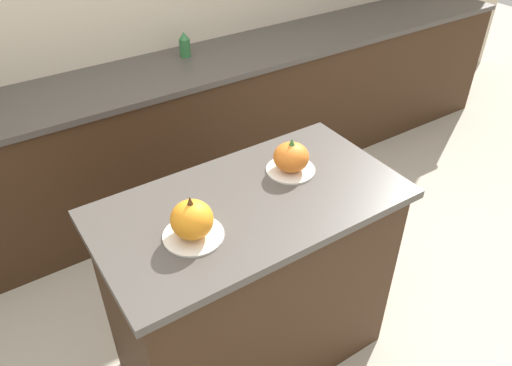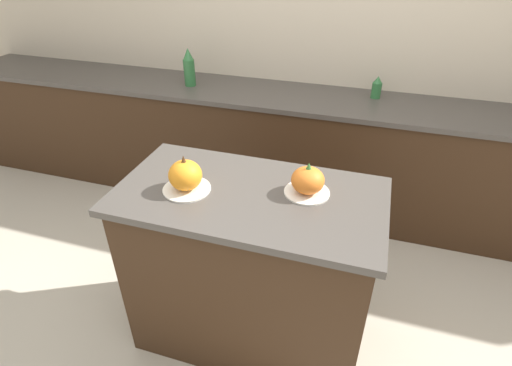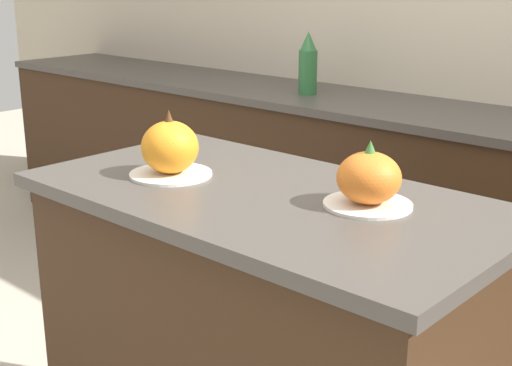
% 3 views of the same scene
% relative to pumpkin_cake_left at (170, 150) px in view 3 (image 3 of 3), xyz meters
% --- Properties ---
extents(kitchen_island, '(1.21, 0.65, 0.96)m').
position_rel_pumpkin_cake_left_xyz_m(kitchen_island, '(0.28, 0.06, -0.54)').
color(kitchen_island, '#382314').
rests_on(kitchen_island, ground_plane).
extents(back_counter, '(6.00, 0.60, 0.92)m').
position_rel_pumpkin_cake_left_xyz_m(back_counter, '(0.28, 1.41, -0.56)').
color(back_counter, '#382314').
rests_on(back_counter, ground_plane).
extents(pumpkin_cake_left, '(0.22, 0.22, 0.18)m').
position_rel_pumpkin_cake_left_xyz_m(pumpkin_cake_left, '(0.00, 0.00, 0.00)').
color(pumpkin_cake_left, silver).
rests_on(pumpkin_cake_left, kitchen_island).
extents(pumpkin_cake_right, '(0.20, 0.20, 0.15)m').
position_rel_pumpkin_cake_left_xyz_m(pumpkin_cake_right, '(0.52, 0.13, -0.01)').
color(pumpkin_cake_right, silver).
rests_on(pumpkin_cake_right, kitchen_island).
extents(bottle_tall, '(0.09, 0.09, 0.28)m').
position_rel_pumpkin_cake_left_xyz_m(bottle_tall, '(-0.64, 1.39, 0.03)').
color(bottle_tall, '#2D6B38').
rests_on(bottle_tall, back_counter).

